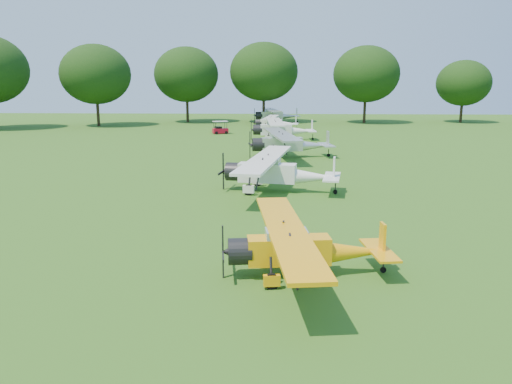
{
  "coord_description": "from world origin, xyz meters",
  "views": [
    {
      "loc": [
        0.7,
        -26.29,
        6.45
      ],
      "look_at": [
        -0.43,
        -3.35,
        1.4
      ],
      "focal_mm": 35.0,
      "sensor_mm": 36.0,
      "label": 1
    }
  ],
  "objects_px": {
    "aircraft_6": "(275,122)",
    "aircraft_7": "(275,114)",
    "aircraft_4": "(288,142)",
    "golf_cart": "(220,130)",
    "aircraft_3": "(276,170)",
    "aircraft_2": "(302,245)",
    "aircraft_5": "(281,128)"
  },
  "relations": [
    {
      "from": "aircraft_3",
      "to": "aircraft_6",
      "type": "relative_size",
      "value": 1.17
    },
    {
      "from": "aircraft_5",
      "to": "golf_cart",
      "type": "distance_m",
      "value": 10.28
    },
    {
      "from": "aircraft_4",
      "to": "aircraft_2",
      "type": "bearing_deg",
      "value": -99.25
    },
    {
      "from": "aircraft_3",
      "to": "aircraft_5",
      "type": "bearing_deg",
      "value": 98.08
    },
    {
      "from": "aircraft_4",
      "to": "aircraft_6",
      "type": "height_order",
      "value": "aircraft_4"
    },
    {
      "from": "aircraft_2",
      "to": "aircraft_4",
      "type": "relative_size",
      "value": 0.79
    },
    {
      "from": "aircraft_4",
      "to": "aircraft_7",
      "type": "xyz_separation_m",
      "value": [
        -1.59,
        39.12,
        0.02
      ]
    },
    {
      "from": "aircraft_3",
      "to": "aircraft_6",
      "type": "height_order",
      "value": "aircraft_3"
    },
    {
      "from": "aircraft_5",
      "to": "aircraft_7",
      "type": "height_order",
      "value": "aircraft_7"
    },
    {
      "from": "aircraft_2",
      "to": "aircraft_5",
      "type": "relative_size",
      "value": 0.78
    },
    {
      "from": "aircraft_4",
      "to": "aircraft_5",
      "type": "xyz_separation_m",
      "value": [
        -0.64,
        13.66,
        0.01
      ]
    },
    {
      "from": "aircraft_6",
      "to": "golf_cart",
      "type": "distance_m",
      "value": 9.08
    },
    {
      "from": "aircraft_2",
      "to": "aircraft_7",
      "type": "relative_size",
      "value": 0.78
    },
    {
      "from": "aircraft_6",
      "to": "aircraft_7",
      "type": "xyz_separation_m",
      "value": [
        -0.08,
        13.05,
        0.25
      ]
    },
    {
      "from": "golf_cart",
      "to": "aircraft_6",
      "type": "bearing_deg",
      "value": 17.77
    },
    {
      "from": "aircraft_4",
      "to": "aircraft_7",
      "type": "relative_size",
      "value": 0.98
    },
    {
      "from": "aircraft_4",
      "to": "golf_cart",
      "type": "distance_m",
      "value": 21.98
    },
    {
      "from": "aircraft_4",
      "to": "golf_cart",
      "type": "xyz_separation_m",
      "value": [
        -8.47,
        20.27,
        -0.82
      ]
    },
    {
      "from": "aircraft_7",
      "to": "golf_cart",
      "type": "height_order",
      "value": "aircraft_7"
    },
    {
      "from": "aircraft_2",
      "to": "aircraft_3",
      "type": "bearing_deg",
      "value": 86.84
    },
    {
      "from": "aircraft_3",
      "to": "aircraft_4",
      "type": "relative_size",
      "value": 0.97
    },
    {
      "from": "aircraft_3",
      "to": "aircraft_6",
      "type": "bearing_deg",
      "value": 99.49
    },
    {
      "from": "golf_cart",
      "to": "aircraft_5",
      "type": "bearing_deg",
      "value": -62.2
    },
    {
      "from": "aircraft_6",
      "to": "aircraft_3",
      "type": "bearing_deg",
      "value": -83.58
    },
    {
      "from": "aircraft_6",
      "to": "golf_cart",
      "type": "relative_size",
      "value": 4.57
    },
    {
      "from": "aircraft_7",
      "to": "aircraft_2",
      "type": "bearing_deg",
      "value": -98.47
    },
    {
      "from": "aircraft_7",
      "to": "golf_cart",
      "type": "bearing_deg",
      "value": -119.94
    },
    {
      "from": "aircraft_2",
      "to": "aircraft_3",
      "type": "xyz_separation_m",
      "value": [
        -1.0,
        13.4,
        0.25
      ]
    },
    {
      "from": "aircraft_3",
      "to": "aircraft_4",
      "type": "height_order",
      "value": "aircraft_4"
    },
    {
      "from": "aircraft_3",
      "to": "aircraft_4",
      "type": "distance_m",
      "value": 14.19
    },
    {
      "from": "aircraft_6",
      "to": "aircraft_7",
      "type": "bearing_deg",
      "value": 95.96
    },
    {
      "from": "aircraft_5",
      "to": "aircraft_7",
      "type": "relative_size",
      "value": 0.99
    }
  ]
}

